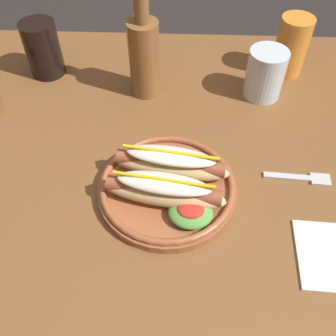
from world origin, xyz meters
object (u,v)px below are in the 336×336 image
(soda_cup, at_px, (43,49))
(glass_bottle, at_px, (144,55))
(extra_cup, at_px, (291,46))
(fork, at_px, (303,178))
(water_cup, at_px, (265,74))
(hot_dog_plate, at_px, (168,184))

(soda_cup, xyz_separation_m, glass_bottle, (0.24, -0.06, 0.03))
(glass_bottle, bearing_deg, extra_cup, 15.32)
(fork, distance_m, water_cup, 0.25)
(water_cup, bearing_deg, fork, -78.83)
(glass_bottle, bearing_deg, fork, -38.45)
(extra_cup, bearing_deg, hot_dog_plate, -125.24)
(fork, xyz_separation_m, soda_cup, (-0.54, 0.30, 0.06))
(fork, distance_m, glass_bottle, 0.40)
(water_cup, distance_m, extra_cup, 0.11)
(soda_cup, height_order, extra_cup, extra_cup)
(water_cup, bearing_deg, extra_cup, 52.68)
(hot_dog_plate, distance_m, soda_cup, 0.46)
(extra_cup, xyz_separation_m, glass_bottle, (-0.33, -0.09, 0.03))
(hot_dog_plate, relative_size, water_cup, 2.27)
(hot_dog_plate, height_order, water_cup, water_cup)
(hot_dog_plate, xyz_separation_m, water_cup, (0.20, 0.28, 0.03))
(hot_dog_plate, bearing_deg, glass_bottle, 102.23)
(hot_dog_plate, bearing_deg, water_cup, 55.44)
(water_cup, distance_m, glass_bottle, 0.26)
(water_cup, relative_size, glass_bottle, 0.45)
(hot_dog_plate, distance_m, water_cup, 0.35)
(soda_cup, bearing_deg, glass_bottle, -14.65)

